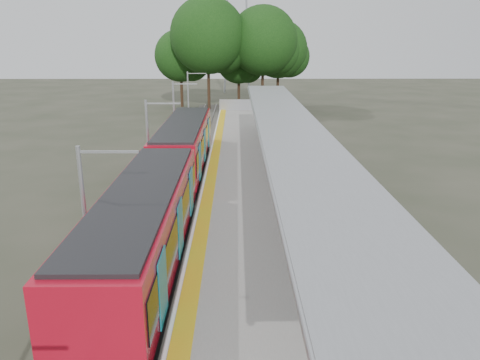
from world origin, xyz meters
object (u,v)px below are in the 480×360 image
bench_mid (316,222)px  litter_bin (307,194)px  train (170,175)px  info_pillar_near (312,213)px  info_pillar_far (280,148)px  bench_far (290,149)px

bench_mid → litter_bin: litter_bin is taller
train → info_pillar_near: size_ratio=14.23×
info_pillar_near → litter_bin: 3.61m
bench_mid → train: bearing=156.5°
train → info_pillar_far: 9.44m
info_pillar_far → litter_bin: info_pillar_far is taller
info_pillar_near → info_pillar_far: 11.91m
bench_far → litter_bin: bearing=-107.4°
info_pillar_near → info_pillar_far: (-0.24, 11.91, 0.02)m
bench_far → litter_bin: 9.66m
train → bench_far: train is taller
train → bench_far: bearing=49.5°
info_pillar_near → bench_far: bearing=83.8°
train → bench_mid: (6.72, -5.04, -0.56)m
bench_mid → info_pillar_near: info_pillar_near is taller
info_pillar_far → litter_bin: 8.37m
info_pillar_far → litter_bin: bearing=-108.2°
train → litter_bin: 7.04m
train → bench_far: size_ratio=18.21×
bench_mid → litter_bin: (0.18, 3.72, -0.01)m
info_pillar_near → bench_mid: bearing=-45.0°
bench_mid → info_pillar_near: size_ratio=0.73×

